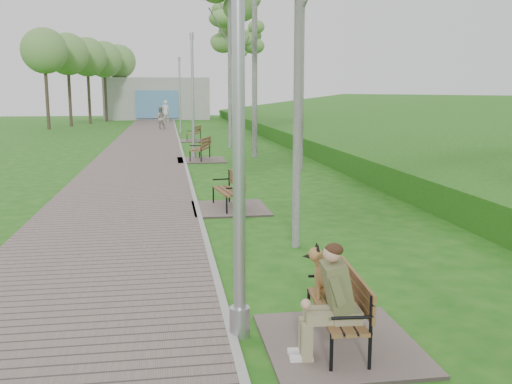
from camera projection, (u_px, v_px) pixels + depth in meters
ground at (223, 304)px, 7.18m from camera, size 120.00×120.00×0.00m
walkway at (144, 146)px, 27.83m from camera, size 3.50×67.00×0.04m
kerb at (181, 146)px, 28.09m from camera, size 0.10×67.00×0.05m
embankment at (423, 146)px, 28.46m from camera, size 14.00×70.00×1.60m
building_north at (157, 99)px, 56.21m from camera, size 10.00×5.20×4.00m
bench_main at (333, 313)px, 5.90m from camera, size 1.58×1.76×1.38m
bench_second at (228, 201)px, 12.98m from camera, size 1.68×1.87×1.03m
bench_third at (200, 155)px, 22.18m from camera, size 1.83×2.04×1.13m
bench_far at (194, 138)px, 31.05m from camera, size 1.66×1.84×1.02m
lamp_post_near at (238, 86)px, 5.77m from camera, size 0.22×0.22×5.78m
lamp_post_second at (193, 101)px, 22.73m from camera, size 0.19×0.19×4.93m
lamp_post_third at (180, 98)px, 36.83m from camera, size 0.19×0.19×4.84m
pedestrian_near at (166, 111)px, 49.80m from camera, size 0.81×0.66×1.93m
pedestrian_far at (160, 118)px, 40.46m from camera, size 0.88×0.74×1.62m
birch_far_a at (235, 23)px, 35.03m from camera, size 2.52×2.52×8.72m
birch_far_b at (235, 22)px, 34.64m from camera, size 2.93×2.93×8.73m
birch_distant_b at (240, 45)px, 47.62m from camera, size 2.68×2.68×8.33m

